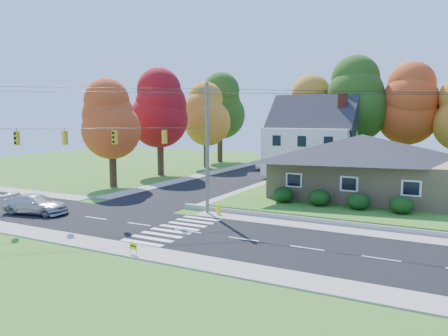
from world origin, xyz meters
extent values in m
plane|color=#3D7923|center=(0.00, 0.00, 0.00)|extent=(120.00, 120.00, 0.00)
cube|color=black|center=(0.00, 0.00, 0.01)|extent=(90.00, 8.00, 0.02)
cube|color=black|center=(-8.00, 26.00, 0.01)|extent=(8.00, 44.00, 0.02)
cube|color=#9C9A90|center=(0.00, 5.00, 0.04)|extent=(90.00, 2.00, 0.08)
cube|color=#9C9A90|center=(0.00, -5.00, 0.04)|extent=(90.00, 2.00, 0.08)
cube|color=#3D7923|center=(13.00, 21.00, 0.25)|extent=(30.00, 30.00, 0.50)
cube|color=tan|center=(8.00, 16.00, 2.10)|extent=(14.00, 10.00, 3.20)
pyramid|color=#26262B|center=(8.00, 16.00, 4.80)|extent=(14.60, 10.60, 2.20)
cube|color=silver|center=(0.00, 28.00, 3.30)|extent=(10.00, 8.00, 5.60)
pyramid|color=#26262B|center=(0.00, 28.00, 7.30)|extent=(10.40, 8.40, 2.40)
cube|color=brown|center=(3.50, 28.00, 5.30)|extent=(0.90, 0.90, 9.60)
ellipsoid|color=#163A10|center=(3.00, 9.80, 1.14)|extent=(1.70, 1.70, 1.27)
ellipsoid|color=#163A10|center=(6.00, 9.80, 1.14)|extent=(1.70, 1.70, 1.27)
ellipsoid|color=#163A10|center=(9.00, 9.80, 1.14)|extent=(1.70, 1.70, 1.27)
ellipsoid|color=#163A10|center=(12.00, 9.80, 1.14)|extent=(1.70, 1.70, 1.27)
cylinder|color=#666059|center=(-1.50, 5.20, 5.00)|extent=(0.26, 0.26, 10.00)
cube|color=#666059|center=(-1.50, 5.20, 9.40)|extent=(1.60, 0.12, 0.12)
cube|color=gold|center=(-12.00, -3.20, 5.95)|extent=(0.34, 0.26, 1.00)
cube|color=gold|center=(-9.50, -1.20, 5.95)|extent=(0.26, 0.34, 1.00)
cube|color=gold|center=(-6.80, 0.95, 5.95)|extent=(0.34, 0.26, 1.00)
cube|color=gold|center=(-4.00, 3.20, 5.95)|extent=(0.26, 0.34, 1.00)
cylinder|color=black|center=(-8.00, 0.00, 6.60)|extent=(13.02, 10.43, 0.04)
cylinder|color=#3F2A19|center=(-2.00, 34.00, 3.20)|extent=(0.80, 0.80, 5.40)
sphere|color=#BA7924|center=(-2.00, 34.00, 7.10)|extent=(6.72, 6.72, 6.72)
sphere|color=#BA7924|center=(-2.00, 34.00, 8.78)|extent=(5.91, 5.91, 5.91)
sphere|color=#BA7924|center=(-2.00, 34.00, 10.46)|extent=(5.11, 5.11, 5.11)
cylinder|color=#3F2A19|center=(4.00, 33.00, 3.65)|extent=(0.86, 0.86, 6.30)
sphere|color=#2C5016|center=(4.00, 33.00, 8.20)|extent=(7.84, 7.84, 7.84)
sphere|color=#2C5016|center=(4.00, 33.00, 10.16)|extent=(6.90, 6.90, 6.90)
sphere|color=#2C5016|center=(4.00, 33.00, 12.12)|extent=(5.96, 5.96, 5.96)
cylinder|color=#3F2A19|center=(10.00, 34.00, 3.43)|extent=(0.83, 0.83, 5.85)
sphere|color=#C6451B|center=(10.00, 34.00, 7.65)|extent=(7.28, 7.28, 7.28)
sphere|color=#C6451B|center=(10.00, 34.00, 9.47)|extent=(6.41, 6.41, 6.41)
sphere|color=#C6451B|center=(10.00, 34.00, 11.29)|extent=(5.53, 5.53, 5.53)
cylinder|color=#3F2A19|center=(-17.00, 12.00, 2.48)|extent=(0.77, 0.77, 4.95)
sphere|color=#C6451B|center=(-17.00, 12.00, 6.05)|extent=(6.16, 6.16, 6.16)
sphere|color=#C6451B|center=(-17.00, 12.00, 7.59)|extent=(5.42, 5.42, 5.42)
sphere|color=#C6451B|center=(-17.00, 12.00, 9.13)|extent=(4.68, 4.68, 4.68)
cylinder|color=#3F2A19|center=(-18.00, 22.00, 2.93)|extent=(0.83, 0.83, 5.85)
sphere|color=maroon|center=(-18.00, 22.00, 7.15)|extent=(7.28, 7.28, 7.28)
sphere|color=maroon|center=(-18.00, 22.00, 8.97)|extent=(6.41, 6.41, 6.41)
sphere|color=maroon|center=(-18.00, 22.00, 10.79)|extent=(5.53, 5.53, 5.53)
cylinder|color=#3F2A19|center=(-17.00, 32.00, 2.70)|extent=(0.80, 0.80, 5.40)
sphere|color=#BA7924|center=(-17.00, 32.00, 6.60)|extent=(6.72, 6.72, 6.72)
sphere|color=#BA7924|center=(-17.00, 32.00, 8.28)|extent=(5.91, 5.91, 5.91)
sphere|color=#BA7924|center=(-17.00, 32.00, 9.96)|extent=(5.11, 5.11, 5.11)
cylinder|color=#3F2A19|center=(-19.00, 40.00, 3.15)|extent=(0.86, 0.86, 6.30)
sphere|color=#2C5016|center=(-19.00, 40.00, 7.70)|extent=(7.84, 7.84, 7.84)
sphere|color=#2C5016|center=(-19.00, 40.00, 9.66)|extent=(6.90, 6.90, 6.90)
sphere|color=#2C5016|center=(-19.00, 40.00, 11.62)|extent=(5.96, 5.96, 5.96)
imported|color=#BCBCBC|center=(-13.10, -1.03, 0.76)|extent=(5.43, 3.01, 1.49)
imported|color=silver|center=(-8.42, 33.81, 0.67)|extent=(1.39, 3.93, 1.29)
cylinder|color=#FFED02|center=(-0.48, 5.08, 0.05)|extent=(0.39, 0.39, 0.11)
cylinder|color=#FFED02|center=(-0.48, 5.08, 0.38)|extent=(0.26, 0.26, 0.60)
sphere|color=#FFED02|center=(-0.48, 5.08, 0.74)|extent=(0.28, 0.28, 0.28)
cylinder|color=#FFED02|center=(-0.48, 5.08, 0.49)|extent=(0.50, 0.18, 0.13)
cylinder|color=black|center=(-0.15, -5.56, 0.24)|extent=(0.02, 0.02, 0.48)
cylinder|color=black|center=(0.28, -5.56, 0.24)|extent=(0.02, 0.02, 0.48)
cube|color=#FFE200|center=(0.07, -5.56, 0.53)|extent=(0.57, 0.15, 0.39)
camera|label=1|loc=(14.96, -23.51, 7.44)|focal=35.00mm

